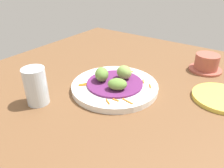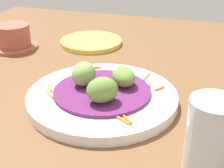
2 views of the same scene
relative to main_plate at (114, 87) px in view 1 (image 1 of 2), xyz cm
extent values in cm
cube|color=brown|center=(4.26, 0.22, -1.90)|extent=(110.00, 110.00, 2.00)
cylinder|color=white|center=(0.00, 0.00, 0.00)|extent=(26.44, 26.44, 1.80)
cylinder|color=#60235B|center=(0.00, 0.00, 1.20)|extent=(17.10, 17.10, 0.60)
cylinder|color=orange|center=(-1.19, 9.86, 1.10)|extent=(2.97, 2.41, 0.40)
cylinder|color=orange|center=(5.47, -7.19, 1.10)|extent=(1.87, 0.55, 0.40)
cylinder|color=orange|center=(4.18, -9.15, 1.10)|extent=(2.07, 1.59, 0.40)
cylinder|color=orange|center=(-3.81, 8.37, 1.10)|extent=(1.95, 2.23, 0.40)
cylinder|color=orange|center=(9.55, 5.06, 1.10)|extent=(1.61, 2.25, 0.40)
cylinder|color=orange|center=(8.36, -5.86, 1.10)|extent=(3.59, 1.01, 0.40)
cylinder|color=orange|center=(-7.53, -5.44, 1.10)|extent=(2.07, 3.02, 0.40)
cylinder|color=orange|center=(6.53, 6.53, 1.10)|extent=(1.55, 2.16, 0.40)
cylinder|color=orange|center=(-6.92, -5.94, 1.10)|extent=(2.69, 2.68, 0.40)
ellipsoid|color=olive|center=(-3.91, -1.16, 3.63)|extent=(6.39, 6.61, 4.26)
ellipsoid|color=olive|center=(2.96, -2.81, 3.16)|extent=(6.82, 6.27, 3.32)
ellipsoid|color=#84A851|center=(0.95, 3.97, 3.65)|extent=(5.13, 4.49, 4.29)
cylinder|color=#E0CC4C|center=(28.13, 12.95, -0.32)|extent=(15.94, 15.94, 1.16)
cylinder|color=#A85142|center=(19.23, 30.18, -0.50)|extent=(11.44, 11.44, 0.80)
cylinder|color=#A85142|center=(19.23, 30.18, 2.58)|extent=(8.19, 8.19, 5.36)
cylinder|color=silver|center=(-13.17, -18.14, 4.32)|extent=(6.05, 6.05, 10.44)
camera|label=1|loc=(32.75, -47.56, 33.16)|focal=34.70mm
camera|label=2|loc=(-47.27, -16.35, 27.64)|focal=51.88mm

